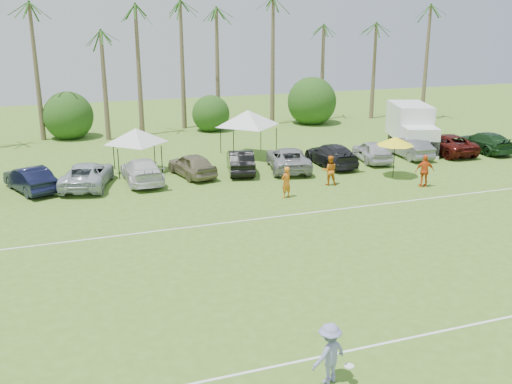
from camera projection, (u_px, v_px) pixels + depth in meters
name	position (u px, v px, depth m)	size (l,w,h in m)	color
field_lines	(264.00, 273.00, 22.30)	(80.00, 12.10, 0.01)	white
palm_tree_3	(31.00, 12.00, 43.83)	(2.40, 2.40, 11.90)	brown
palm_tree_4	(88.00, 46.00, 45.87)	(2.40, 2.40, 8.90)	brown
palm_tree_5	(137.00, 34.00, 46.91)	(2.40, 2.40, 9.90)	brown
palm_tree_6	(185.00, 23.00, 47.95)	(2.40, 2.40, 10.90)	brown
palm_tree_7	(230.00, 13.00, 48.99)	(2.40, 2.40, 11.90)	brown
palm_tree_8	(283.00, 43.00, 51.35)	(2.40, 2.40, 8.90)	brown
palm_tree_9	(333.00, 33.00, 52.71)	(2.40, 2.40, 9.90)	brown
palm_tree_10	(381.00, 23.00, 54.08)	(2.40, 2.40, 10.90)	brown
palm_tree_11	(417.00, 14.00, 55.12)	(2.40, 2.40, 11.90)	brown
bush_tree_1	(68.00, 115.00, 47.78)	(4.00, 4.00, 4.00)	brown
bush_tree_2	(207.00, 108.00, 51.65)	(4.00, 4.00, 4.00)	brown
bush_tree_3	(307.00, 103.00, 54.87)	(4.00, 4.00, 4.00)	brown
sideline_player_a	(286.00, 182.00, 31.52)	(0.64, 0.42, 1.76)	orange
sideline_player_b	(330.00, 170.00, 33.95)	(0.87, 0.68, 1.79)	orange
sideline_player_c	(425.00, 171.00, 33.52)	(1.13, 0.47, 1.93)	#DD5218
box_truck	(412.00, 126.00, 43.01)	(4.49, 6.96, 3.36)	white
canopy_tent_left	(135.00, 128.00, 36.19)	(4.15, 4.15, 3.37)	black
canopy_tent_right	(248.00, 110.00, 40.37)	(4.84, 4.84, 3.92)	black
market_umbrella	(395.00, 141.00, 35.22)	(2.31, 2.31, 2.57)	black
frisbee_player	(329.00, 353.00, 15.36)	(1.28, 0.98, 1.75)	#8084B6
parked_car_1	(30.00, 179.00, 32.69)	(1.56, 4.47, 1.47)	black
parked_car_2	(87.00, 175.00, 33.61)	(2.45, 5.31, 1.47)	#ADB6BE
parked_car_3	(142.00, 171.00, 34.52)	(2.07, 5.08, 1.47)	silver
parked_car_4	(192.00, 165.00, 35.86)	(1.74, 4.33, 1.47)	#7B7155
parked_car_5	(240.00, 161.00, 36.80)	(1.56, 4.47, 1.47)	black
parked_car_6	(288.00, 159.00, 37.48)	(2.45, 5.31, 1.47)	#949496
parked_car_7	(331.00, 155.00, 38.57)	(2.07, 5.08, 1.47)	black
parked_car_8	(372.00, 151.00, 39.63)	(1.74, 4.33, 1.47)	#BCBCC1
parked_car_9	(409.00, 147.00, 40.87)	(1.56, 4.47, 1.47)	slate
parked_car_10	(445.00, 144.00, 41.96)	(2.45, 5.31, 1.47)	#4A110D
parked_car_11	(484.00, 142.00, 42.62)	(2.07, 5.08, 1.47)	#183919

